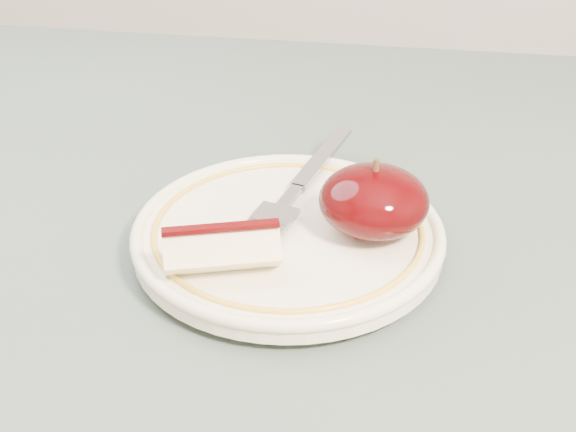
# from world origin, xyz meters

# --- Properties ---
(table) EXTENTS (0.90, 0.90, 0.75)m
(table) POSITION_xyz_m (0.00, 0.00, 0.66)
(table) COLOR brown
(table) RESTS_ON ground
(plate) EXTENTS (0.21, 0.21, 0.02)m
(plate) POSITION_xyz_m (-0.02, 0.04, 0.76)
(plate) COLOR #ECE6C6
(plate) RESTS_ON table
(apple_half) EXTENTS (0.07, 0.07, 0.05)m
(apple_half) POSITION_xyz_m (0.04, 0.04, 0.79)
(apple_half) COLOR black
(apple_half) RESTS_ON plate
(apple_wedge) EXTENTS (0.08, 0.05, 0.03)m
(apple_wedge) POSITION_xyz_m (-0.05, -0.02, 0.78)
(apple_wedge) COLOR beige
(apple_wedge) RESTS_ON plate
(fork) EXTENTS (0.06, 0.19, 0.00)m
(fork) POSITION_xyz_m (-0.02, 0.08, 0.77)
(fork) COLOR gray
(fork) RESTS_ON plate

